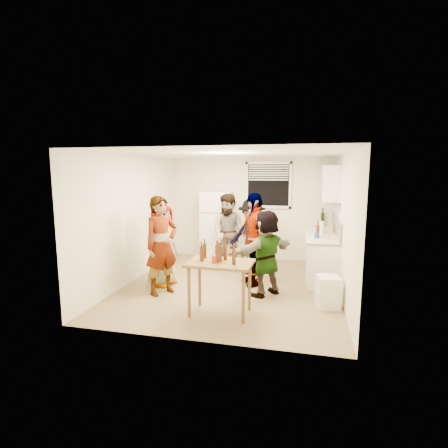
% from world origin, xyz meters
% --- Properties ---
extents(room, '(4.00, 4.50, 2.50)m').
position_xyz_m(room, '(0.00, 0.00, 0.00)').
color(room, '#ECE5CC').
rests_on(room, ground).
extents(window, '(1.12, 0.10, 1.06)m').
position_xyz_m(window, '(0.45, 2.21, 1.85)').
color(window, white).
rests_on(window, room).
extents(refrigerator, '(0.70, 0.70, 1.70)m').
position_xyz_m(refrigerator, '(-0.75, 1.88, 0.85)').
color(refrigerator, white).
rests_on(refrigerator, ground).
extents(counter_lower, '(0.60, 2.20, 0.86)m').
position_xyz_m(counter_lower, '(1.70, 1.15, 0.43)').
color(counter_lower, white).
rests_on(counter_lower, ground).
extents(countertop, '(0.64, 2.22, 0.04)m').
position_xyz_m(countertop, '(1.70, 1.15, 0.88)').
color(countertop, beige).
rests_on(countertop, counter_lower).
extents(backsplash, '(0.03, 2.20, 0.36)m').
position_xyz_m(backsplash, '(1.99, 1.15, 1.08)').
color(backsplash, '#ACA79D').
rests_on(backsplash, countertop).
extents(upper_cabinets, '(0.34, 1.60, 0.70)m').
position_xyz_m(upper_cabinets, '(1.83, 1.35, 1.95)').
color(upper_cabinets, white).
rests_on(upper_cabinets, room).
extents(kettle, '(0.23, 0.20, 0.18)m').
position_xyz_m(kettle, '(1.65, 1.57, 0.90)').
color(kettle, silver).
rests_on(kettle, countertop).
extents(paper_towel, '(0.12, 0.12, 0.26)m').
position_xyz_m(paper_towel, '(1.68, 1.06, 0.90)').
color(paper_towel, white).
rests_on(paper_towel, countertop).
extents(wine_bottle, '(0.08, 0.08, 0.32)m').
position_xyz_m(wine_bottle, '(1.75, 2.14, 0.90)').
color(wine_bottle, black).
rests_on(wine_bottle, countertop).
extents(beer_bottle_counter, '(0.06, 0.06, 0.25)m').
position_xyz_m(beer_bottle_counter, '(1.60, 0.62, 0.90)').
color(beer_bottle_counter, '#47230C').
rests_on(beer_bottle_counter, countertop).
extents(blue_cup, '(0.08, 0.08, 0.11)m').
position_xyz_m(blue_cup, '(1.58, 0.60, 0.90)').
color(blue_cup, '#1244BD').
rests_on(blue_cup, countertop).
extents(picture_frame, '(0.02, 0.17, 0.14)m').
position_xyz_m(picture_frame, '(1.92, 1.45, 0.97)').
color(picture_frame, '#F6C457').
rests_on(picture_frame, countertop).
extents(trash_bin, '(0.41, 0.41, 0.52)m').
position_xyz_m(trash_bin, '(1.75, -0.67, 0.25)').
color(trash_bin, white).
rests_on(trash_bin, ground).
extents(serving_table, '(1.00, 0.68, 0.83)m').
position_xyz_m(serving_table, '(0.11, -1.32, 0.00)').
color(serving_table, brown).
rests_on(serving_table, ground).
extents(beer_bottle_table, '(0.06, 0.06, 0.22)m').
position_xyz_m(beer_bottle_table, '(0.10, -1.30, 0.83)').
color(beer_bottle_table, '#47230C').
rests_on(beer_bottle_table, serving_table).
extents(red_cup, '(0.08, 0.08, 0.11)m').
position_xyz_m(red_cup, '(0.03, -1.37, 0.83)').
color(red_cup, '#AE3017').
rests_on(red_cup, serving_table).
extents(guest_grey, '(1.75, 1.22, 0.50)m').
position_xyz_m(guest_grey, '(-1.31, -0.21, 0.00)').
color(guest_grey, gray).
rests_on(guest_grey, ground).
extents(guest_stripe, '(1.82, 1.54, 0.42)m').
position_xyz_m(guest_stripe, '(-1.13, -0.67, 0.00)').
color(guest_stripe, '#141933').
rests_on(guest_stripe, ground).
extents(guest_back_left, '(0.97, 1.77, 0.65)m').
position_xyz_m(guest_back_left, '(-0.25, 1.01, 0.00)').
color(guest_back_left, brown).
rests_on(guest_back_left, ground).
extents(guest_back_right, '(1.45, 1.85, 0.60)m').
position_xyz_m(guest_back_right, '(0.26, 0.86, 0.00)').
color(guest_back_right, '#3B3A3F').
rests_on(guest_back_right, ground).
extents(guest_black, '(2.07, 1.84, 0.44)m').
position_xyz_m(guest_black, '(0.41, 0.21, 0.00)').
color(guest_black, black).
rests_on(guest_black, ground).
extents(guest_orange, '(2.09, 2.07, 0.45)m').
position_xyz_m(guest_orange, '(0.70, -0.32, 0.00)').
color(guest_orange, '#DA6740').
rests_on(guest_orange, ground).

